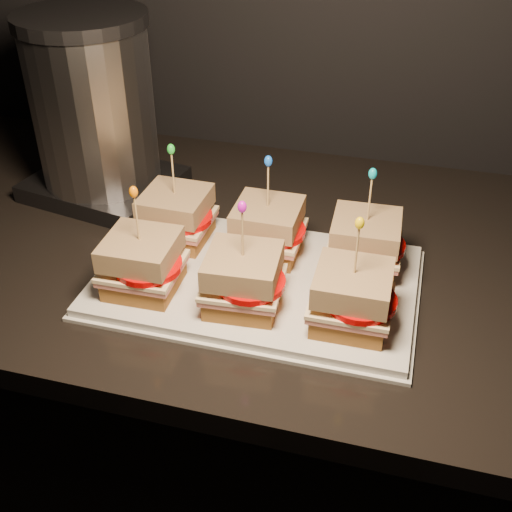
# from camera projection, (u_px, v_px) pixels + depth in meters

# --- Properties ---
(cabinet) EXTENTS (2.15, 0.71, 0.83)m
(cabinet) POSITION_uv_depth(u_px,v_px,m) (335.00, 441.00, 1.29)
(cabinet) COLOR black
(cabinet) RESTS_ON ground
(granite_slab) EXTENTS (2.19, 0.75, 0.04)m
(granite_slab) POSITION_uv_depth(u_px,v_px,m) (354.00, 266.00, 1.04)
(granite_slab) COLOR black
(granite_slab) RESTS_ON cabinet
(platter) EXTENTS (0.47, 0.29, 0.02)m
(platter) POSITION_uv_depth(u_px,v_px,m) (256.00, 281.00, 0.96)
(platter) COLOR silver
(platter) RESTS_ON granite_slab
(platter_rim) EXTENTS (0.48, 0.30, 0.01)m
(platter_rim) POSITION_uv_depth(u_px,v_px,m) (256.00, 284.00, 0.97)
(platter_rim) COLOR silver
(platter_rim) RESTS_ON granite_slab
(sandwich_0_bread_bot) EXTENTS (0.10, 0.10, 0.03)m
(sandwich_0_bread_bot) POSITION_uv_depth(u_px,v_px,m) (178.00, 231.00, 1.04)
(sandwich_0_bread_bot) COLOR brown
(sandwich_0_bread_bot) RESTS_ON platter
(sandwich_0_ham) EXTENTS (0.11, 0.10, 0.01)m
(sandwich_0_ham) POSITION_uv_depth(u_px,v_px,m) (177.00, 222.00, 1.03)
(sandwich_0_ham) COLOR #CE625B
(sandwich_0_ham) RESTS_ON sandwich_0_bread_bot
(sandwich_0_cheese) EXTENTS (0.11, 0.11, 0.01)m
(sandwich_0_cheese) POSITION_uv_depth(u_px,v_px,m) (177.00, 218.00, 1.02)
(sandwich_0_cheese) COLOR #FFE3AB
(sandwich_0_cheese) RESTS_ON sandwich_0_ham
(sandwich_0_tomato) EXTENTS (0.10, 0.10, 0.01)m
(sandwich_0_tomato) POSITION_uv_depth(u_px,v_px,m) (182.00, 217.00, 1.01)
(sandwich_0_tomato) COLOR #D30403
(sandwich_0_tomato) RESTS_ON sandwich_0_cheese
(sandwich_0_bread_top) EXTENTS (0.10, 0.10, 0.03)m
(sandwich_0_bread_top) POSITION_uv_depth(u_px,v_px,m) (175.00, 203.00, 1.01)
(sandwich_0_bread_top) COLOR brown
(sandwich_0_bread_top) RESTS_ON sandwich_0_tomato
(sandwich_0_pick) EXTENTS (0.00, 0.00, 0.09)m
(sandwich_0_pick) POSITION_uv_depth(u_px,v_px,m) (173.00, 176.00, 0.98)
(sandwich_0_pick) COLOR tan
(sandwich_0_pick) RESTS_ON sandwich_0_bread_top
(sandwich_0_frill) EXTENTS (0.01, 0.01, 0.02)m
(sandwich_0_frill) POSITION_uv_depth(u_px,v_px,m) (171.00, 149.00, 0.95)
(sandwich_0_frill) COLOR green
(sandwich_0_frill) RESTS_ON sandwich_0_pick
(sandwich_1_bread_bot) EXTENTS (0.10, 0.10, 0.03)m
(sandwich_1_bread_bot) POSITION_uv_depth(u_px,v_px,m) (267.00, 245.00, 1.01)
(sandwich_1_bread_bot) COLOR brown
(sandwich_1_bread_bot) RESTS_ON platter
(sandwich_1_ham) EXTENTS (0.11, 0.10, 0.01)m
(sandwich_1_ham) POSITION_uv_depth(u_px,v_px,m) (267.00, 235.00, 1.00)
(sandwich_1_ham) COLOR #CE625B
(sandwich_1_ham) RESTS_ON sandwich_1_bread_bot
(sandwich_1_cheese) EXTENTS (0.11, 0.10, 0.01)m
(sandwich_1_cheese) POSITION_uv_depth(u_px,v_px,m) (267.00, 232.00, 0.99)
(sandwich_1_cheese) COLOR #FFE3AB
(sandwich_1_cheese) RESTS_ON sandwich_1_ham
(sandwich_1_tomato) EXTENTS (0.10, 0.10, 0.01)m
(sandwich_1_tomato) POSITION_uv_depth(u_px,v_px,m) (274.00, 231.00, 0.98)
(sandwich_1_tomato) COLOR #D30403
(sandwich_1_tomato) RESTS_ON sandwich_1_cheese
(sandwich_1_bread_top) EXTENTS (0.10, 0.10, 0.03)m
(sandwich_1_bread_top) POSITION_uv_depth(u_px,v_px,m) (268.00, 216.00, 0.97)
(sandwich_1_bread_top) COLOR brown
(sandwich_1_bread_top) RESTS_ON sandwich_1_tomato
(sandwich_1_pick) EXTENTS (0.00, 0.00, 0.09)m
(sandwich_1_pick) POSITION_uv_depth(u_px,v_px,m) (268.00, 188.00, 0.95)
(sandwich_1_pick) COLOR tan
(sandwich_1_pick) RESTS_ON sandwich_1_bread_top
(sandwich_1_frill) EXTENTS (0.01, 0.01, 0.02)m
(sandwich_1_frill) POSITION_uv_depth(u_px,v_px,m) (268.00, 161.00, 0.92)
(sandwich_1_frill) COLOR blue
(sandwich_1_frill) RESTS_ON sandwich_1_pick
(sandwich_2_bread_bot) EXTENTS (0.10, 0.10, 0.03)m
(sandwich_2_bread_bot) POSITION_uv_depth(u_px,v_px,m) (363.00, 259.00, 0.97)
(sandwich_2_bread_bot) COLOR brown
(sandwich_2_bread_bot) RESTS_ON platter
(sandwich_2_ham) EXTENTS (0.11, 0.11, 0.01)m
(sandwich_2_ham) POSITION_uv_depth(u_px,v_px,m) (364.00, 249.00, 0.96)
(sandwich_2_ham) COLOR #CE625B
(sandwich_2_ham) RESTS_ON sandwich_2_bread_bot
(sandwich_2_cheese) EXTENTS (0.11, 0.11, 0.01)m
(sandwich_2_cheese) POSITION_uv_depth(u_px,v_px,m) (364.00, 246.00, 0.96)
(sandwich_2_cheese) COLOR #FFE3AB
(sandwich_2_cheese) RESTS_ON sandwich_2_ham
(sandwich_2_tomato) EXTENTS (0.10, 0.10, 0.01)m
(sandwich_2_tomato) POSITION_uv_depth(u_px,v_px,m) (372.00, 245.00, 0.95)
(sandwich_2_tomato) COLOR #D30403
(sandwich_2_tomato) RESTS_ON sandwich_2_cheese
(sandwich_2_bread_top) EXTENTS (0.10, 0.10, 0.03)m
(sandwich_2_bread_top) POSITION_uv_depth(u_px,v_px,m) (366.00, 229.00, 0.94)
(sandwich_2_bread_top) COLOR brown
(sandwich_2_bread_top) RESTS_ON sandwich_2_tomato
(sandwich_2_pick) EXTENTS (0.00, 0.00, 0.09)m
(sandwich_2_pick) POSITION_uv_depth(u_px,v_px,m) (369.00, 202.00, 0.92)
(sandwich_2_pick) COLOR tan
(sandwich_2_pick) RESTS_ON sandwich_2_bread_top
(sandwich_2_frill) EXTENTS (0.01, 0.01, 0.02)m
(sandwich_2_frill) POSITION_uv_depth(u_px,v_px,m) (373.00, 174.00, 0.89)
(sandwich_2_frill) COLOR #0AA3B3
(sandwich_2_frill) RESTS_ON sandwich_2_pick
(sandwich_3_bread_bot) EXTENTS (0.10, 0.10, 0.03)m
(sandwich_3_bread_bot) POSITION_uv_depth(u_px,v_px,m) (144.00, 280.00, 0.93)
(sandwich_3_bread_bot) COLOR brown
(sandwich_3_bread_bot) RESTS_ON platter
(sandwich_3_ham) EXTENTS (0.11, 0.10, 0.01)m
(sandwich_3_ham) POSITION_uv_depth(u_px,v_px,m) (143.00, 270.00, 0.92)
(sandwich_3_ham) COLOR #CE625B
(sandwich_3_ham) RESTS_ON sandwich_3_bread_bot
(sandwich_3_cheese) EXTENTS (0.11, 0.11, 0.01)m
(sandwich_3_cheese) POSITION_uv_depth(u_px,v_px,m) (143.00, 266.00, 0.92)
(sandwich_3_cheese) COLOR #FFE3AB
(sandwich_3_cheese) RESTS_ON sandwich_3_ham
(sandwich_3_tomato) EXTENTS (0.10, 0.10, 0.01)m
(sandwich_3_tomato) POSITION_uv_depth(u_px,v_px,m) (148.00, 265.00, 0.90)
(sandwich_3_tomato) COLOR #D30403
(sandwich_3_tomato) RESTS_ON sandwich_3_cheese
(sandwich_3_bread_top) EXTENTS (0.10, 0.10, 0.03)m
(sandwich_3_bread_top) POSITION_uv_depth(u_px,v_px,m) (141.00, 249.00, 0.90)
(sandwich_3_bread_top) COLOR brown
(sandwich_3_bread_top) RESTS_ON sandwich_3_tomato
(sandwich_3_pick) EXTENTS (0.00, 0.00, 0.09)m
(sandwich_3_pick) POSITION_uv_depth(u_px,v_px,m) (137.00, 221.00, 0.87)
(sandwich_3_pick) COLOR tan
(sandwich_3_pick) RESTS_ON sandwich_3_bread_top
(sandwich_3_frill) EXTENTS (0.01, 0.01, 0.02)m
(sandwich_3_frill) POSITION_uv_depth(u_px,v_px,m) (133.00, 192.00, 0.85)
(sandwich_3_frill) COLOR orange
(sandwich_3_frill) RESTS_ON sandwich_3_pick
(sandwich_4_bread_bot) EXTENTS (0.10, 0.10, 0.03)m
(sandwich_4_bread_bot) POSITION_uv_depth(u_px,v_px,m) (243.00, 296.00, 0.90)
(sandwich_4_bread_bot) COLOR brown
(sandwich_4_bread_bot) RESTS_ON platter
(sandwich_4_ham) EXTENTS (0.11, 0.11, 0.01)m
(sandwich_4_ham) POSITION_uv_depth(u_px,v_px,m) (243.00, 286.00, 0.89)
(sandwich_4_ham) COLOR #CE625B
(sandwich_4_ham) RESTS_ON sandwich_4_bread_bot
(sandwich_4_cheese) EXTENTS (0.12, 0.11, 0.01)m
(sandwich_4_cheese) POSITION_uv_depth(u_px,v_px,m) (243.00, 282.00, 0.88)
(sandwich_4_cheese) COLOR #FFE3AB
(sandwich_4_cheese) RESTS_ON sandwich_4_ham
(sandwich_4_tomato) EXTENTS (0.10, 0.10, 0.01)m
(sandwich_4_tomato) POSITION_uv_depth(u_px,v_px,m) (250.00, 282.00, 0.87)
(sandwich_4_tomato) COLOR #D30403
(sandwich_4_tomato) RESTS_ON sandwich_4_cheese
(sandwich_4_bread_top) EXTENTS (0.11, 0.11, 0.03)m
(sandwich_4_bread_top) POSITION_uv_depth(u_px,v_px,m) (243.00, 265.00, 0.87)
(sandwich_4_bread_top) COLOR brown
(sandwich_4_bread_top) RESTS_ON sandwich_4_tomato
(sandwich_4_pick) EXTENTS (0.00, 0.00, 0.09)m
(sandwich_4_pick) POSITION_uv_depth(u_px,v_px,m) (243.00, 236.00, 0.84)
(sandwich_4_pick) COLOR tan
(sandwich_4_pick) RESTS_ON sandwich_4_bread_top
(sandwich_4_frill) EXTENTS (0.01, 0.01, 0.02)m
(sandwich_4_frill) POSITION_uv_depth(u_px,v_px,m) (242.00, 207.00, 0.82)
(sandwich_4_frill) COLOR #C40FC0
(sandwich_4_frill) RESTS_ON sandwich_4_pick
(sandwich_5_bread_bot) EXTENTS (0.10, 0.10, 0.03)m
(sandwich_5_bread_bot) POSITION_uv_depth(u_px,v_px,m) (350.00, 314.00, 0.87)
(sandwich_5_bread_bot) COLOR brown
(sandwich_5_bread_bot) RESTS_ON platter
(sandwich_5_ham) EXTENTS (0.11, 0.10, 0.01)m
(sandwich_5_ham) POSITION_uv_depth(u_px,v_px,m) (351.00, 304.00, 0.86)
(sandwich_5_ham) COLOR #CE625B
(sandwich_5_ham) RESTS_ON sandwich_5_bread_bot
(sandwich_5_cheese) EXTENTS (0.11, 0.11, 0.01)m
(sandwich_5_cheese) POSITION_uv_depth(u_px,v_px,m) (351.00, 300.00, 0.85)
(sandwich_5_cheese) COLOR #FFE3AB
(sandwich_5_cheese) RESTS_ON sandwich_5_ham
(sandwich_5_tomato) EXTENTS (0.10, 0.10, 0.01)m
(sandwich_5_tomato) POSITION_uv_depth(u_px,v_px,m) (360.00, 300.00, 0.84)
(sandwich_5_tomato) COLOR #D30403
(sandwich_5_tomato) RESTS_ON sandwich_5_cheese
(sandwich_5_bread_top) EXTENTS (0.10, 0.10, 0.03)m
(sandwich_5_bread_top) POSITION_uv_depth(u_px,v_px,m) (353.00, 283.00, 0.84)
(sandwich_5_bread_top) COLOR brown
(sandwich_5_bread_top) RESTS_ON sandwich_5_tomato
(sandwich_5_pick) EXTENTS (0.00, 0.00, 0.09)m
(sandwich_5_pick) POSITION_uv_depth(u_px,v_px,m) (356.00, 253.00, 0.81)
(sandwich_5_pick) COLOR tan
(sandwich_5_pick) RESTS_ON sandwich_5_bread_top
(sandwich_5_frill) EXTENTS (0.01, 0.01, 0.02)m
(sandwich_5_frill) POSITION_uv_depth(u_px,v_px,m) (360.00, 223.00, 0.78)
(sandwich_5_frill) COLOR yellow
(sandwich_5_frill) RESTS_ON sandwich_5_pick
(appliance_base) EXTENTS (0.29, 0.25, 0.03)m
(appliance_base) POSITION_uv_depth(u_px,v_px,m) (105.00, 184.00, 1.20)
(appliance_base) COLOR #262628
(appliance_base) RESTS_ON granite_slab
(appliance_body) EXTENTS (0.21, 0.21, 0.27)m
(appliance_body) POSITION_uv_depth(u_px,v_px,m) (93.00, 106.00, 1.11)
(appliance_body) COLOR silver
(appliance_body) RESTS_ON appliance_base
(appliance_lid) EXTENTS (0.22, 0.22, 0.02)m
(appliance_lid) POSITION_uv_depth(u_px,v_px,m) (80.00, 19.00, 1.03)
(appliance_lid) COLOR #262628
(appliance_lid) RESTS_ON appliance_body
(appliance) EXTENTS (0.25, 0.21, 0.33)m
(appliance) POSITION_uv_depth(u_px,v_px,m) (94.00, 109.00, 1.12)
(appliance) COLOR silver
(appliance) RESTS_ON granite_slab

